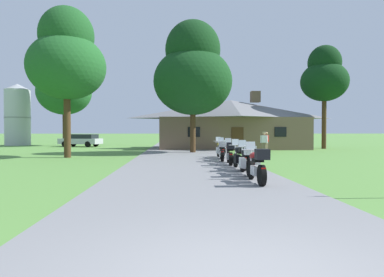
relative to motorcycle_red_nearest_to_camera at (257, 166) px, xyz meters
The scene contains 17 objects.
ground_plane 13.19m from the motorcycle_red_nearest_to_camera, 98.37° to the left, with size 500.00×500.00×0.00m, color #56893D.
asphalt_driveway 11.22m from the motorcycle_red_nearest_to_camera, 99.86° to the left, with size 6.40×80.00×0.06m, color slate.
motorcycle_red_nearest_to_camera is the anchor object (origin of this frame).
motorcycle_black_second_in_row 2.01m from the motorcycle_red_nearest_to_camera, 86.83° to the left, with size 0.72×2.08×1.30m.
motorcycle_black_third_in_row 3.82m from the motorcycle_red_nearest_to_camera, 86.73° to the left, with size 0.77×2.08×1.30m.
motorcycle_red_fourth_in_row 6.10m from the motorcycle_red_nearest_to_camera, 88.96° to the left, with size 0.66×2.08×1.30m.
motorcycle_silver_fifth_in_row 8.21m from the motorcycle_red_nearest_to_camera, 89.96° to the left, with size 0.67×2.08×1.30m.
motorcycle_yellow_farthest_in_row 10.16m from the motorcycle_red_nearest_to_camera, 88.68° to the left, with size 0.76×2.08×1.30m.
stone_lodge 23.61m from the motorcycle_red_nearest_to_camera, 82.68° to the left, with size 14.91×8.04×5.79m.
bystander_white_shirt_near_lodge 15.24m from the motorcycle_red_nearest_to_camera, 74.28° to the left, with size 0.54×0.29×1.69m.
bystander_red_shirt_beside_signpost 17.64m from the motorcycle_red_nearest_to_camera, 73.73° to the left, with size 0.41×0.43×1.67m.
tree_by_lodge_front 17.04m from the motorcycle_red_nearest_to_camera, 94.38° to the left, with size 6.20×6.20×10.45m.
tree_left_far 34.54m from the motorcycle_red_nearest_to_camera, 117.67° to the left, with size 6.31×6.31×11.27m.
tree_left_near 16.33m from the motorcycle_red_nearest_to_camera, 129.40° to the left, with size 5.02×5.02×9.81m.
tree_right_of_lodge 25.91m from the motorcycle_red_nearest_to_camera, 61.20° to the left, with size 4.59×4.59×10.19m.
metal_silo_distant 38.86m from the motorcycle_red_nearest_to_camera, 124.64° to the left, with size 3.06×3.06×7.56m.
parked_silver_suv_far_left 30.63m from the motorcycle_red_nearest_to_camera, 115.49° to the left, with size 4.93×3.05×1.40m.
Camera 1 is at (-0.70, -3.64, 1.71)m, focal length 31.51 mm.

